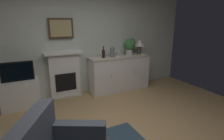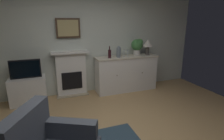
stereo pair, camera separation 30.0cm
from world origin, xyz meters
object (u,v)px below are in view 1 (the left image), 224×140
object	(u,v)px
table_lamp	(140,44)
framed_picture	(61,28)
tv_cabinet	(21,94)
tv_set	(17,71)
vase_decorative	(112,52)
potted_plant_small	(130,45)
sideboard_cabinet	(120,73)
wine_glass_left	(117,52)
wine_bottle	(103,54)
wine_glass_center	(121,51)
fireplace_unit	(65,75)

from	to	relation	value
table_lamp	framed_picture	bearing A→B (deg)	173.63
tv_cabinet	tv_set	xyz separation A→B (m)	(-0.00, -0.02, 0.50)
vase_decorative	tv_set	world-z (taller)	vase_decorative
potted_plant_small	vase_decorative	bearing A→B (deg)	-170.40
sideboard_cabinet	vase_decorative	distance (m)	0.64
sideboard_cabinet	wine_glass_left	size ratio (longest dim) A/B	9.78
sideboard_cabinet	wine_glass_left	world-z (taller)	wine_glass_left
wine_bottle	wine_glass_center	bearing A→B (deg)	5.22
fireplace_unit	wine_glass_center	world-z (taller)	fireplace_unit
framed_picture	vase_decorative	world-z (taller)	framed_picture
fireplace_unit	table_lamp	distance (m)	2.10
vase_decorative	potted_plant_small	bearing A→B (deg)	9.60
tv_cabinet	potted_plant_small	distance (m)	2.83
sideboard_cabinet	tv_set	distance (m)	2.39
wine_glass_center	wine_glass_left	bearing A→B (deg)	-170.44
sideboard_cabinet	vase_decorative	xyz separation A→B (m)	(-0.24, -0.05, 0.60)
wine_glass_center	vase_decorative	world-z (taller)	vase_decorative
fireplace_unit	potted_plant_small	bearing A→B (deg)	-4.39
fireplace_unit	tv_cabinet	bearing A→B (deg)	-170.55
wine_bottle	tv_set	xyz separation A→B (m)	(-1.89, 0.04, -0.22)
fireplace_unit	wine_glass_center	distance (m)	1.51
tv_set	potted_plant_small	world-z (taller)	potted_plant_small
table_lamp	fireplace_unit	bearing A→B (deg)	174.92
framed_picture	tv_cabinet	xyz separation A→B (m)	(-0.97, -0.21, -1.33)
vase_decorative	tv_set	size ratio (longest dim) A/B	0.45
sideboard_cabinet	tv_cabinet	size ratio (longest dim) A/B	2.15
framed_picture	sideboard_cabinet	size ratio (longest dim) A/B	0.34
sideboard_cabinet	wine_glass_center	xyz separation A→B (m)	(0.03, -0.00, 0.58)
sideboard_cabinet	wine_glass_center	world-z (taller)	wine_glass_center
sideboard_cabinet	tv_set	xyz separation A→B (m)	(-2.37, -0.01, 0.34)
wine_glass_center	tv_cabinet	world-z (taller)	wine_glass_center
potted_plant_small	table_lamp	bearing A→B (deg)	-9.33
wine_glass_left	wine_bottle	bearing A→B (deg)	-176.00
tv_set	fireplace_unit	bearing A→B (deg)	10.77
framed_picture	wine_glass_center	distance (m)	1.56
wine_glass_left	vase_decorative	world-z (taller)	vase_decorative
wine_bottle	potted_plant_small	bearing A→B (deg)	6.63
table_lamp	potted_plant_small	xyz separation A→B (m)	(-0.28, 0.05, -0.02)
vase_decorative	tv_set	distance (m)	2.15
wine_bottle	wine_glass_left	size ratio (longest dim) A/B	1.76
fireplace_unit	table_lamp	xyz separation A→B (m)	(1.99, -0.18, 0.64)
sideboard_cabinet	wine_glass_center	distance (m)	0.58
sideboard_cabinet	tv_cabinet	xyz separation A→B (m)	(-2.37, 0.02, -0.16)
fireplace_unit	wine_bottle	size ratio (longest dim) A/B	3.79
wine_glass_left	potted_plant_small	world-z (taller)	potted_plant_small
vase_decorative	tv_cabinet	world-z (taller)	vase_decorative
wine_glass_left	fireplace_unit	bearing A→B (deg)	171.45
framed_picture	wine_bottle	size ratio (longest dim) A/B	1.90
wine_glass_center	tv_set	size ratio (longest dim) A/B	0.27
sideboard_cabinet	table_lamp	size ratio (longest dim) A/B	4.04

